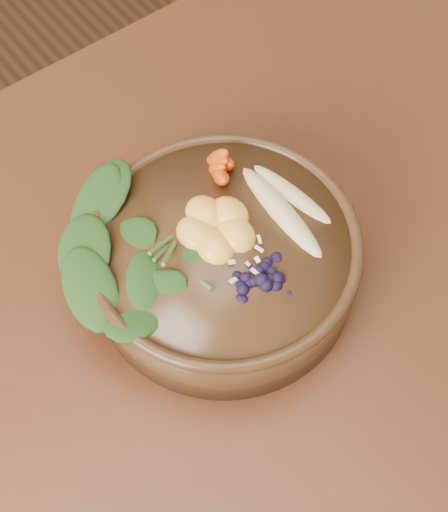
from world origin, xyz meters
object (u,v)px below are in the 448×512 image
at_px(dining_table, 145,396).
at_px(stoneware_bowl, 224,261).
at_px(kale_heap, 155,210).
at_px(banana_halves, 287,195).
at_px(carrot_cluster, 224,147).
at_px(blueberry_pile, 261,272).
at_px(mandarin_cluster, 216,220).

relative_size(dining_table, stoneware_bowl, 5.39).
height_order(kale_heap, banana_halves, kale_heap).
distance_m(stoneware_bowl, carrot_cluster, 0.13).
bearing_deg(carrot_cluster, dining_table, -148.42).
height_order(dining_table, blueberry_pile, blueberry_pile).
bearing_deg(blueberry_pile, dining_table, 167.02).
bearing_deg(kale_heap, carrot_cluster, 6.56).
distance_m(dining_table, carrot_cluster, 0.31).
relative_size(stoneware_bowl, banana_halves, 1.79).
height_order(carrot_cluster, blueberry_pile, carrot_cluster).
bearing_deg(kale_heap, stoneware_bowl, -57.08).
bearing_deg(blueberry_pile, mandarin_cluster, 86.78).
bearing_deg(carrot_cluster, kale_heap, -169.49).
relative_size(stoneware_bowl, kale_heap, 1.53).
bearing_deg(banana_halves, kale_heap, 156.45).
distance_m(carrot_cluster, banana_halves, 0.09).
height_order(carrot_cluster, mandarin_cluster, carrot_cluster).
height_order(banana_halves, blueberry_pile, blueberry_pile).
xyz_separation_m(kale_heap, carrot_cluster, (0.10, 0.01, 0.02)).
xyz_separation_m(stoneware_bowl, blueberry_pile, (-0.00, -0.06, 0.06)).
relative_size(dining_table, carrot_cluster, 19.54).
height_order(stoneware_bowl, carrot_cluster, carrot_cluster).
xyz_separation_m(stoneware_bowl, carrot_cluster, (0.06, 0.08, 0.08)).
distance_m(dining_table, mandarin_cluster, 0.24).
distance_m(banana_halves, mandarin_cluster, 0.08).
bearing_deg(mandarin_cluster, blueberry_pile, -93.22).
distance_m(mandarin_cluster, blueberry_pile, 0.08).
bearing_deg(banana_halves, blueberry_pile, -141.51).
distance_m(banana_halves, blueberry_pile, 0.11).
relative_size(dining_table, banana_halves, 9.63).
height_order(stoneware_bowl, kale_heap, kale_heap).
relative_size(carrot_cluster, mandarin_cluster, 0.87).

